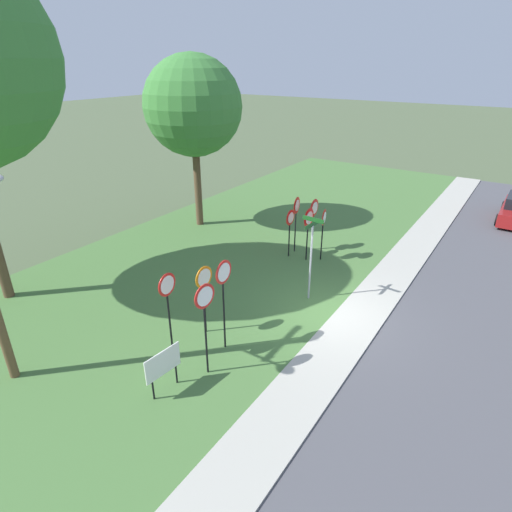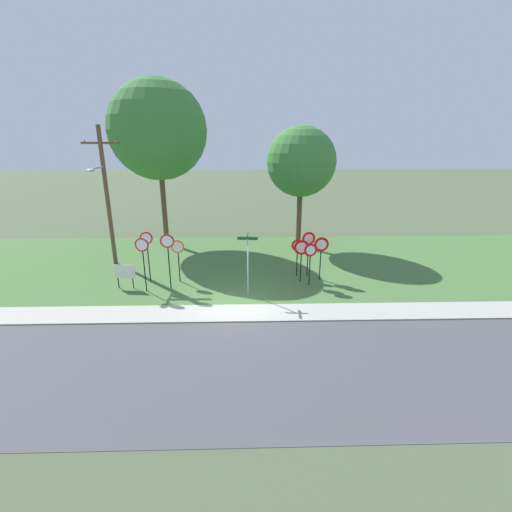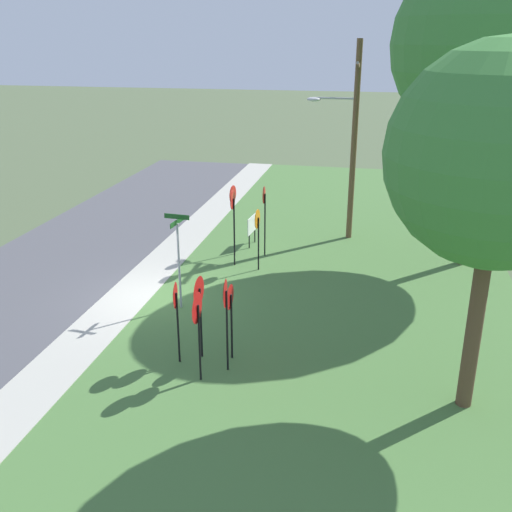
{
  "view_description": "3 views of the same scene",
  "coord_description": "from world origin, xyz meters",
  "views": [
    {
      "loc": [
        -11.52,
        -4.47,
        7.89
      ],
      "look_at": [
        -0.85,
        2.61,
        1.88
      ],
      "focal_mm": 29.44,
      "sensor_mm": 36.0,
      "label": 1
    },
    {
      "loc": [
        0.44,
        -14.88,
        7.28
      ],
      "look_at": [
        0.93,
        3.19,
        1.37
      ],
      "focal_mm": 24.89,
      "sensor_mm": 36.0,
      "label": 2
    },
    {
      "loc": [
        16.55,
        7.08,
        8.17
      ],
      "look_at": [
        -0.67,
        3.41,
        1.54
      ],
      "focal_mm": 41.04,
      "sensor_mm": 36.0,
      "label": 3
    }
  ],
  "objects": [
    {
      "name": "stop_sign_far_left",
      "position": [
        -4.73,
        2.87,
        2.03
      ],
      "size": [
        0.66,
        0.1,
        2.78
      ],
      "rotation": [
        0.0,
        0.0,
        0.06
      ],
      "color": "black",
      "rests_on": "grass_median"
    },
    {
      "name": "yield_sign_far_left",
      "position": [
        3.68,
        2.22,
        1.73
      ],
      "size": [
        0.69,
        0.16,
        2.28
      ],
      "rotation": [
        0.0,
        0.0,
        0.18
      ],
      "color": "black",
      "rests_on": "grass_median"
    },
    {
      "name": "yield_sign_near_left",
      "position": [
        3.8,
        3.58,
        1.94
      ],
      "size": [
        0.74,
        0.13,
        2.54
      ],
      "rotation": [
        0.0,
        0.0,
        0.13
      ],
      "color": "black",
      "rests_on": "grass_median"
    },
    {
      "name": "sidewalk_strip",
      "position": [
        0.0,
        -0.8,
        0.03
      ],
      "size": [
        44.0,
        1.6,
        0.06
      ],
      "primitive_type": "cube",
      "color": "#ADAA9E",
      "rests_on": "ground_plane"
    },
    {
      "name": "stop_sign_near_left",
      "position": [
        -3.47,
        1.96,
        2.13
      ],
      "size": [
        0.7,
        0.1,
        2.89
      ],
      "rotation": [
        0.0,
        0.0,
        0.02
      ],
      "color": "black",
      "rests_on": "grass_median"
    },
    {
      "name": "yield_sign_far_right",
      "position": [
        3.2,
        3.54,
        1.62
      ],
      "size": [
        0.68,
        0.1,
        2.14
      ],
      "rotation": [
        0.0,
        0.0,
        -0.02
      ],
      "color": "black",
      "rests_on": "grass_median"
    },
    {
      "name": "yield_sign_center",
      "position": [
        4.39,
        3.03,
        1.82
      ],
      "size": [
        0.79,
        0.1,
        2.39
      ],
      "rotation": [
        0.0,
        0.0,
        -0.01
      ],
      "color": "black",
      "rests_on": "grass_median"
    },
    {
      "name": "street_name_post",
      "position": [
        0.48,
        1.2,
        1.87
      ],
      "size": [
        0.96,
        0.81,
        3.09
      ],
      "rotation": [
        0.0,
        0.0,
        -0.09
      ],
      "color": "#9EA0A8",
      "rests_on": "grass_median"
    },
    {
      "name": "ground_plane",
      "position": [
        0.0,
        0.0,
        0.0
      ],
      "size": [
        160.0,
        160.0,
        0.0
      ],
      "primitive_type": "plane",
      "color": "#4C5B3D"
    },
    {
      "name": "stop_sign_far_center",
      "position": [
        -3.18,
        2.94,
        1.71
      ],
      "size": [
        0.7,
        0.1,
        2.31
      ],
      "rotation": [
        0.0,
        0.0,
        -0.04
      ],
      "color": "black",
      "rests_on": "grass_median"
    },
    {
      "name": "grass_median",
      "position": [
        0.0,
        6.0,
        0.02
      ],
      "size": [
        44.0,
        12.0,
        0.04
      ],
      "primitive_type": "cube",
      "color": "#477038",
      "rests_on": "ground_plane"
    },
    {
      "name": "utility_pole",
      "position": [
        -7.67,
        5.87,
        4.41
      ],
      "size": [
        2.1,
        2.11,
        8.06
      ],
      "color": "brown",
      "rests_on": "grass_median"
    },
    {
      "name": "notice_board",
      "position": [
        -5.8,
        2.15,
        0.87
      ],
      "size": [
        1.1,
        0.13,
        1.25
      ],
      "rotation": [
        0.0,
        0.0,
        -0.09
      ],
      "color": "black",
      "rests_on": "grass_median"
    },
    {
      "name": "oak_tree_right",
      "position": [
        4.11,
        9.43,
        5.89
      ],
      "size": [
        4.64,
        4.64,
        8.19
      ],
      "color": "brown",
      "rests_on": "grass_median"
    },
    {
      "name": "stop_sign_near_right",
      "position": [
        -4.63,
        1.67,
        2.05
      ],
      "size": [
        0.68,
        0.12,
        2.78
      ],
      "rotation": [
        0.0,
        0.0,
        -0.11
      ],
      "color": "black",
      "rests_on": "grass_median"
    },
    {
      "name": "yield_sign_near_right",
      "position": [
        3.29,
        2.73,
        1.77
      ],
      "size": [
        0.81,
        0.11,
        2.33
      ],
      "rotation": [
        0.0,
        0.0,
        -0.04
      ],
      "color": "black",
      "rests_on": "grass_median"
    },
    {
      "name": "oak_tree_left",
      "position": [
        -5.45,
        10.41,
        7.9
      ],
      "size": [
        6.58,
        6.58,
        11.16
      ],
      "color": "brown",
      "rests_on": "grass_median"
    },
    {
      "name": "road_asphalt",
      "position": [
        0.0,
        -4.8,
        0.01
      ],
      "size": [
        44.0,
        6.4,
        0.01
      ],
      "primitive_type": "cube",
      "color": "#4C4C51",
      "rests_on": "ground_plane"
    }
  ]
}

